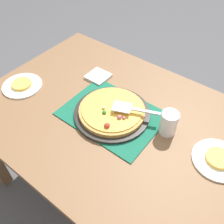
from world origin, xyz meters
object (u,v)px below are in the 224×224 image
at_px(served_slice_left, 22,84).
at_px(cup_near, 169,123).
at_px(served_slice_right, 219,158).
at_px(pizza, 112,110).
at_px(pizza_server, 132,109).
at_px(napkin_stack, 98,76).
at_px(plate_far_right, 218,160).
at_px(pizza_pan, 112,113).
at_px(plate_near_left, 22,86).

bearing_deg(served_slice_left, cup_near, 14.49).
bearing_deg(served_slice_right, pizza, -172.89).
height_order(pizza_server, napkin_stack, pizza_server).
relative_size(pizza, plate_far_right, 1.50).
distance_m(served_slice_right, cup_near, 0.26).
bearing_deg(plate_far_right, pizza_server, -176.58).
height_order(cup_near, pizza_server, cup_near).
height_order(pizza_pan, cup_near, cup_near).
bearing_deg(plate_near_left, pizza, 14.05).
height_order(pizza, plate_far_right, pizza).
height_order(plate_far_right, cup_near, cup_near).
relative_size(pizza_pan, served_slice_right, 3.45).
bearing_deg(plate_far_right, served_slice_right, 0.00).
bearing_deg(pizza_pan, plate_near_left, -165.80).
relative_size(pizza, napkin_stack, 2.75).
distance_m(pizza_pan, cup_near, 0.28).
bearing_deg(pizza, napkin_stack, 142.59).
bearing_deg(served_slice_left, pizza_pan, 14.20).
bearing_deg(pizza_pan, served_slice_left, -165.80).
height_order(plate_near_left, served_slice_left, served_slice_left).
distance_m(pizza, cup_near, 0.28).
height_order(plate_far_right, napkin_stack, napkin_stack).
height_order(pizza_pan, served_slice_left, served_slice_left).
relative_size(plate_far_right, served_slice_left, 2.00).
bearing_deg(plate_near_left, pizza_pan, 14.20).
relative_size(pizza, served_slice_left, 3.00).
xyz_separation_m(pizza_pan, served_slice_right, (0.52, 0.06, 0.01)).
bearing_deg(napkin_stack, plate_near_left, -131.75).
bearing_deg(served_slice_right, cup_near, 177.93).
distance_m(cup_near, pizza_server, 0.18).
height_order(pizza_pan, napkin_stack, pizza_pan).
height_order(cup_near, napkin_stack, cup_near).
xyz_separation_m(pizza, pizza_server, (0.09, 0.04, 0.04)).
height_order(served_slice_left, served_slice_right, same).
height_order(pizza_pan, served_slice_right, served_slice_right).
bearing_deg(plate_far_right, served_slice_left, -169.34).
bearing_deg(cup_near, plate_near_left, -165.51).
xyz_separation_m(cup_near, pizza_server, (-0.18, -0.03, 0.01)).
relative_size(pizza, served_slice_right, 3.00).
bearing_deg(plate_near_left, served_slice_left, 0.00).
relative_size(plate_near_left, napkin_stack, 1.83).
bearing_deg(napkin_stack, pizza_server, -24.00).
relative_size(pizza, pizza_server, 1.44).
bearing_deg(plate_far_right, plate_near_left, -169.34).
xyz_separation_m(pizza, plate_far_right, (0.52, 0.07, -0.03)).
relative_size(served_slice_left, napkin_stack, 0.92).
bearing_deg(napkin_stack, plate_far_right, -9.15).
xyz_separation_m(pizza_server, napkin_stack, (-0.34, 0.15, -0.06)).
xyz_separation_m(plate_near_left, napkin_stack, (0.29, 0.32, 0.00)).
relative_size(served_slice_right, pizza_server, 0.48).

